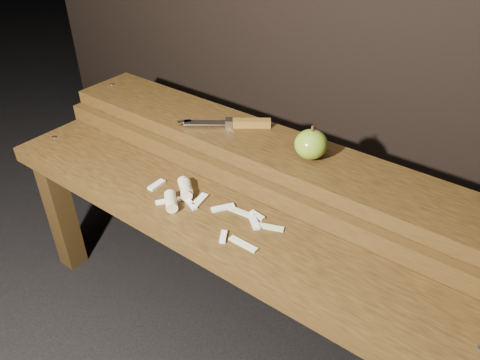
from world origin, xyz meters
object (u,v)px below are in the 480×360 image
Objects in this scene: apple at (311,144)px; knife at (239,123)px; bench_rear_tier at (266,172)px; bench_front_tier at (207,240)px.

apple reaches higher than knife.
bench_rear_tier is at bearing -14.02° from knife.
knife is at bearing 111.67° from bench_front_tier.
knife is (-0.10, 0.25, 0.16)m from bench_front_tier.
bench_rear_tier is 15.21× the size of apple.
apple reaches higher than bench_rear_tier.
bench_rear_tier is 0.14m from knife.
bench_front_tier is 5.95× the size of knife.
bench_front_tier is 0.23m from bench_rear_tier.
knife is at bearing 165.98° from bench_rear_tier.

